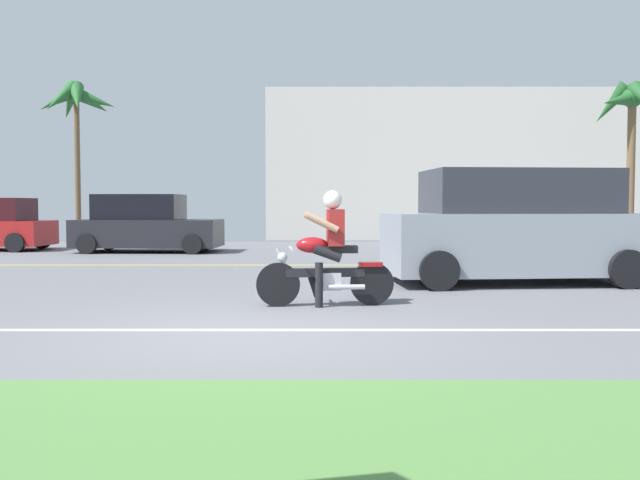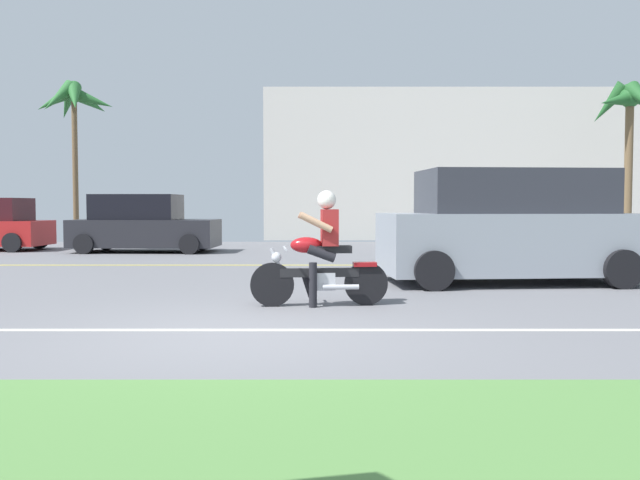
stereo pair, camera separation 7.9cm
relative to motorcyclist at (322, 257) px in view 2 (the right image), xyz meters
name	(u,v)px [view 2 (the right image)]	position (x,y,z in m)	size (l,w,h in m)	color
ground	(271,297)	(-0.77, 1.05, -0.68)	(56.00, 30.00, 0.04)	slate
lane_line_near	(252,330)	(-0.77, -1.81, -0.65)	(50.40, 0.12, 0.01)	silver
lane_line_far	(288,265)	(-0.77, 6.22, -0.65)	(50.40, 0.12, 0.01)	yellow
motorcyclist	(322,257)	(0.00, 0.00, 0.00)	(1.86, 0.61, 1.55)	black
suv_nearby	(511,228)	(3.29, 2.75, 0.30)	(4.60, 2.52, 1.96)	#8C939E
parked_car_1	(145,225)	(-5.11, 10.58, 0.11)	(4.16, 2.10, 1.66)	#232328
palm_tree_0	(75,105)	(-8.40, 14.35, 4.09)	(2.74, 2.59, 5.59)	brown
palm_tree_1	(631,110)	(10.54, 14.40, 3.93)	(2.96, 2.96, 5.61)	brown
building_far	(474,167)	(6.26, 19.05, 2.26)	(16.84, 4.00, 5.83)	beige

